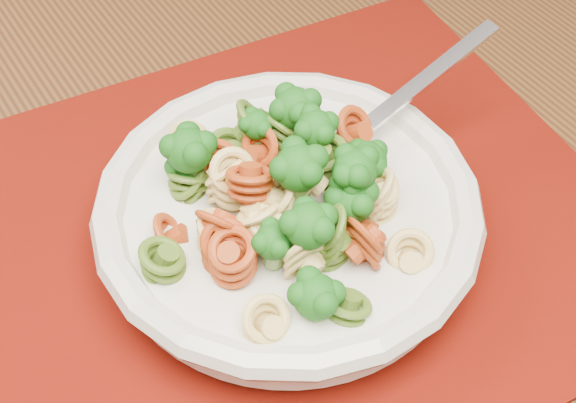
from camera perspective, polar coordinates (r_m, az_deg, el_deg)
name	(u,v)px	position (r m, az deg, el deg)	size (l,w,h in m)	color
dining_table	(228,230)	(0.68, -4.27, -2.05)	(1.32, 0.94, 0.73)	#513317
placemat	(256,237)	(0.52, -2.26, -2.56)	(0.47, 0.37, 0.00)	#570E03
pasta_bowl	(288,214)	(0.50, 0.00, -0.87)	(0.24, 0.24, 0.05)	beige
pasta_broccoli_heap	(288,195)	(0.48, 0.00, 0.47)	(0.20, 0.20, 0.06)	#E1BE6F
fork	(333,153)	(0.51, 3.19, 3.46)	(0.19, 0.02, 0.01)	silver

